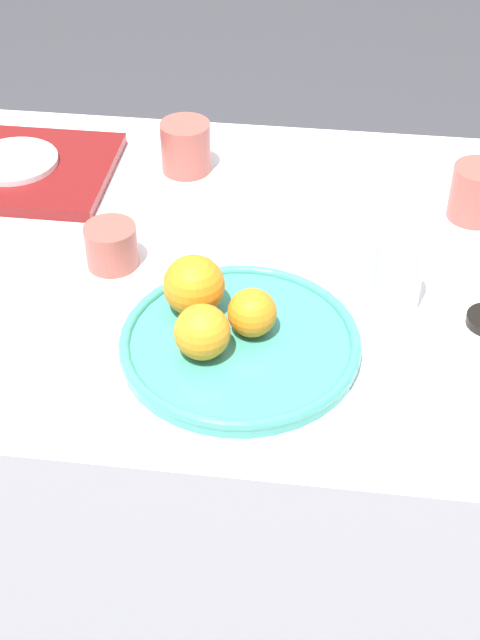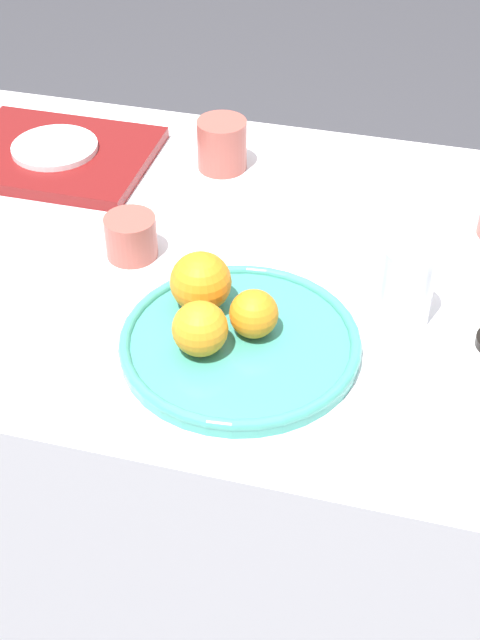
# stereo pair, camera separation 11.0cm
# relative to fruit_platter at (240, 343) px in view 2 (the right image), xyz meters

# --- Properties ---
(ground_plane) EXTENTS (12.00, 12.00, 0.00)m
(ground_plane) POSITION_rel_fruit_platter_xyz_m (-0.14, 0.19, -0.74)
(ground_plane) COLOR #38383D
(table) EXTENTS (1.34, 0.80, 0.73)m
(table) POSITION_rel_fruit_platter_xyz_m (-0.14, 0.19, -0.38)
(table) COLOR white
(table) RESTS_ON ground_plane
(fruit_platter) EXTENTS (0.31, 0.31, 0.02)m
(fruit_platter) POSITION_rel_fruit_platter_xyz_m (0.00, 0.00, 0.00)
(fruit_platter) COLOR teal
(fruit_platter) RESTS_ON table
(orange_0) EXTENTS (0.08, 0.08, 0.08)m
(orange_0) POSITION_rel_fruit_platter_xyz_m (-0.07, 0.05, 0.04)
(orange_0) COLOR orange
(orange_0) RESTS_ON fruit_platter
(orange_1) EXTENTS (0.07, 0.07, 0.07)m
(orange_1) POSITION_rel_fruit_platter_xyz_m (-0.04, -0.03, 0.04)
(orange_1) COLOR orange
(orange_1) RESTS_ON fruit_platter
(orange_2) EXTENTS (0.06, 0.06, 0.06)m
(orange_2) POSITION_rel_fruit_platter_xyz_m (0.01, 0.02, 0.04)
(orange_2) COLOR orange
(orange_2) RESTS_ON fruit_platter
(water_glass) EXTENTS (0.07, 0.07, 0.11)m
(water_glass) POSITION_rel_fruit_platter_xyz_m (0.19, 0.11, 0.05)
(water_glass) COLOR silver
(water_glass) RESTS_ON table
(serving_tray) EXTENTS (0.32, 0.25, 0.02)m
(serving_tray) POSITION_rel_fruit_platter_xyz_m (-0.42, 0.38, -0.00)
(serving_tray) COLOR maroon
(serving_tray) RESTS_ON table
(side_plate) EXTENTS (0.14, 0.14, 0.01)m
(side_plate) POSITION_rel_fruit_platter_xyz_m (-0.42, 0.38, 0.01)
(side_plate) COLOR white
(side_plate) RESTS_ON serving_tray
(cup_2) EXTENTS (0.08, 0.08, 0.08)m
(cup_2) POSITION_rel_fruit_platter_xyz_m (-0.15, 0.43, 0.03)
(cup_2) COLOR #9E4C42
(cup_2) RESTS_ON table
(cup_3) EXTENTS (0.07, 0.07, 0.06)m
(cup_3) POSITION_rel_fruit_platter_xyz_m (-0.20, 0.16, 0.02)
(cup_3) COLOR #9E4C42
(cup_3) RESTS_ON table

